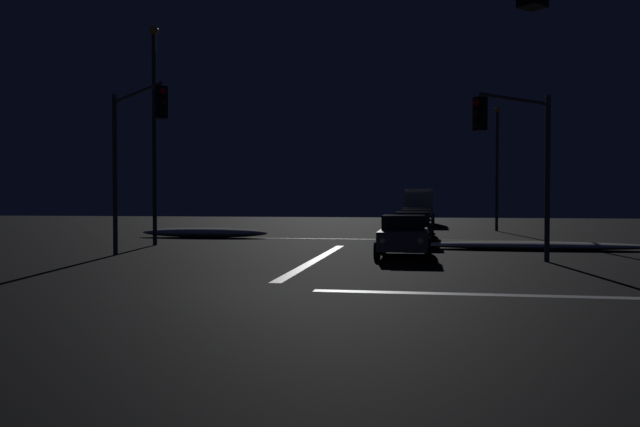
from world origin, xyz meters
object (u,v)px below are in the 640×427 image
traffic_signal_nw (133,139)px  traffic_signal_ne (519,145)px  sedan_silver (416,223)px  sedan_blue (415,217)px  sedan_gray (404,235)px  streetlamp_left_near (154,121)px  sedan_black (413,228)px  streetlamp_right_far (497,159)px  sedan_green (414,219)px  box_truck (419,205)px

traffic_signal_nw → traffic_signal_ne: 13.61m
sedan_silver → sedan_blue: (-0.16, 12.18, 0.00)m
sedan_gray → sedan_silver: same height
traffic_signal_ne → streetlamp_left_near: (-15.77, 6.32, 1.92)m
traffic_signal_nw → sedan_black: bearing=42.7°
streetlamp_right_far → traffic_signal_ne: bearing=-94.7°
streetlamp_right_far → streetlamp_left_near: 23.80m
sedan_black → traffic_signal_ne: (3.66, -8.82, 3.19)m
sedan_gray → streetlamp_left_near: 13.51m
sedan_blue → streetlamp_right_far: size_ratio=0.51×
sedan_green → box_truck: box_truck is taller
traffic_signal_nw → sedan_gray: bearing=15.9°
sedan_blue → streetlamp_right_far: streetlamp_right_far is taller
sedan_silver → box_truck: box_truck is taller
box_truck → streetlamp_left_near: size_ratio=0.80×
sedan_black → traffic_signal_ne: traffic_signal_ne is taller
sedan_gray → sedan_black: (0.23, 6.41, 0.00)m
sedan_blue → streetlamp_right_far: (5.56, -5.15, 4.13)m
sedan_silver → sedan_blue: bearing=90.8°
sedan_black → streetlamp_left_near: 13.38m
sedan_green → box_truck: (0.21, 12.15, 0.91)m
streetlamp_right_far → sedan_green: bearing=-177.0°
sedan_gray → streetlamp_left_near: streetlamp_left_near is taller
sedan_black → box_truck: size_ratio=0.52×
sedan_silver → sedan_blue: size_ratio=1.00×
sedan_green → traffic_signal_nw: (-9.85, -22.38, 3.58)m
box_truck → traffic_signal_ne: size_ratio=1.43×
streetlamp_right_far → sedan_blue: bearing=137.2°
sedan_gray → traffic_signal_ne: 5.57m
sedan_silver → traffic_signal_nw: traffic_signal_nw is taller
sedan_black → sedan_blue: same height
sedan_blue → streetlamp_left_near: 24.86m
sedan_green → sedan_blue: 5.44m
sedan_gray → box_truck: (0.36, 31.77, 0.91)m
sedan_gray → sedan_blue: (0.15, 25.06, 0.00)m
sedan_green → traffic_signal_nw: traffic_signal_nw is taller
sedan_black → sedan_green: 13.21m
sedan_gray → sedan_green: bearing=89.6°
sedan_silver → sedan_green: size_ratio=1.00×
box_truck → traffic_signal_nw: size_ratio=1.32×
sedan_silver → sedan_green: bearing=91.5°
sedan_blue → streetlamp_left_near: (-12.03, -21.15, 5.11)m
streetlamp_right_far → traffic_signal_nw: bearing=-124.2°
sedan_green → traffic_signal_ne: (3.75, -22.03, 3.19)m
sedan_black → sedan_silver: 6.47m
sedan_silver → streetlamp_left_near: streetlamp_left_near is taller
box_truck → streetlamp_left_near: (-12.23, -27.86, 4.20)m
sedan_gray → sedan_black: same height
traffic_signal_nw → streetlamp_left_near: bearing=108.0°
sedan_green → box_truck: bearing=89.0°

